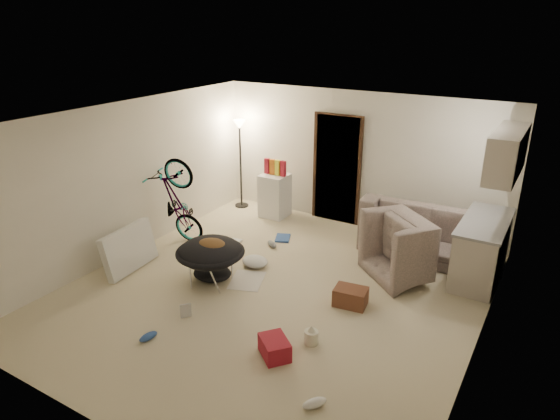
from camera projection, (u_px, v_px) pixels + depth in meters
The scene contains 36 objects.
floor at pixel (273, 293), 7.18m from camera, with size 5.50×6.00×0.02m, color beige.
ceiling at pixel (272, 118), 6.27m from camera, with size 5.50×6.00×0.02m, color white.
wall_back at pixel (359, 160), 9.14m from camera, with size 5.50×0.02×2.50m, color white.
wall_front at pixel (91, 320), 4.32m from camera, with size 5.50×0.02×2.50m, color white.
wall_left at pixel (127, 180), 8.04m from camera, with size 0.02×6.00×2.50m, color white.
wall_right at pixel (489, 259), 5.41m from camera, with size 0.02×6.00×2.50m, color white.
doorway at pixel (337, 169), 9.38m from camera, with size 0.85×0.10×2.04m, color black.
door_trim at pixel (337, 170), 9.35m from camera, with size 0.97×0.04×2.10m, color #311D11.
floor_lamp at pixel (240, 145), 9.97m from camera, with size 0.28×0.28×1.81m.
kitchen_counter at pixel (481, 250), 7.46m from camera, with size 0.60×1.50×0.88m, color #BFB4A6.
counter_top at pixel (486, 222), 7.30m from camera, with size 0.64×1.54×0.04m, color gray.
kitchen_uppers at pixel (507, 153), 6.85m from camera, with size 0.38×1.40×0.65m, color #BFB4A6.
sofa at pixel (433, 234), 8.26m from camera, with size 2.30×0.90×0.67m, color #383F38.
armchair at pixel (417, 252), 7.57m from camera, with size 1.11×0.97×0.72m, color #383F38.
bicycle at pixel (179, 220), 8.62m from camera, with size 0.56×1.60×0.84m, color black.
book_asset at pixel (181, 318), 6.55m from camera, with size 0.15×0.20×0.02m, color maroon.
mini_fridge at pixel (275, 195), 9.80m from camera, with size 0.50×0.50×0.85m, color white.
snack_box_0 at pixel (267, 166), 9.67m from camera, with size 0.10×0.07×0.30m, color maroon.
snack_box_1 at pixel (272, 167), 9.61m from camera, with size 0.10×0.07×0.30m, color #C86419.
snack_box_2 at pixel (278, 168), 9.55m from camera, with size 0.10×0.07×0.30m, color yellow.
snack_box_3 at pixel (283, 169), 9.50m from camera, with size 0.10×0.07×0.30m, color maroon.
saucer_chair at pixel (211, 258), 7.26m from camera, with size 1.00×1.00×0.71m.
hoodie at pixel (211, 247), 7.14m from camera, with size 0.48×0.40×0.22m, color brown.
sofa_drape at pixel (379, 212), 8.64m from camera, with size 0.56×0.46×0.28m, color black.
tv_box at pixel (129, 249), 7.73m from camera, with size 0.12×1.03×0.68m, color silver.
drink_case_a at pixel (350, 297), 6.82m from camera, with size 0.44×0.31×0.25m, color brown.
drink_case_b at pixel (275, 348), 5.79m from camera, with size 0.39×0.29×0.23m, color maroon.
juicer at pixel (311, 336), 6.02m from camera, with size 0.17×0.17×0.25m.
newspaper at pixel (247, 280), 7.49m from camera, with size 0.47×0.61×0.01m, color silver.
book_blue at pixel (283, 238), 8.89m from camera, with size 0.25×0.34×0.03m, color #294B97.
book_white at pixel (234, 242), 8.76m from camera, with size 0.20×0.26×0.02m, color silver.
shoe_1 at pixel (272, 244), 8.58m from camera, with size 0.26×0.11×0.10m, color slate.
shoe_2 at pixel (148, 336), 6.11m from camera, with size 0.25×0.10×0.09m, color #294B97.
shoe_4 at pixel (314, 403), 5.05m from camera, with size 0.27×0.11×0.10m, color white.
clothes_lump_a at pixel (212, 273), 7.52m from camera, with size 0.59×0.50×0.19m, color black.
clothes_lump_c at pixel (255, 261), 7.93m from camera, with size 0.44×0.38×0.14m, color silver.
Camera 1 is at (3.29, -5.33, 3.70)m, focal length 32.00 mm.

